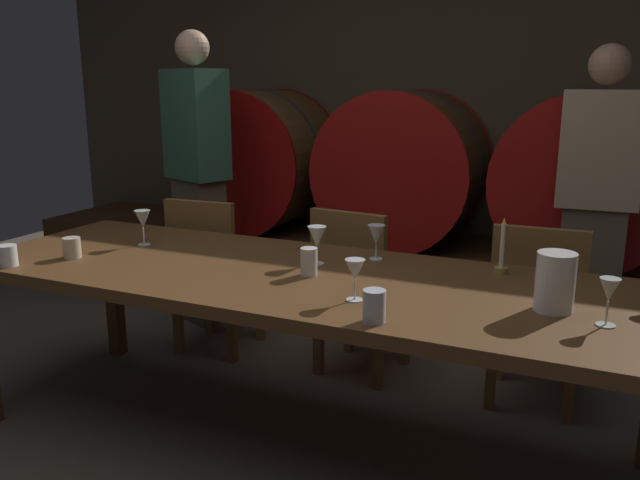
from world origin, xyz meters
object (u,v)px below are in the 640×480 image
object	(u,v)px
candle_center	(502,258)
cup_far_right	(374,306)
dining_table	(297,287)
wine_glass_center_left	(376,236)
chair_center	(357,284)
pitcher	(555,282)
chair_right	(537,307)
cup_center_right	(309,262)
wine_glass_right	(609,292)
wine_barrel_left	(258,160)
wine_barrel_center	(404,169)
guest_left	(198,178)
cup_far_left	(8,256)
wine_glass_left	(317,238)
guest_right	(594,213)
chair_left	(211,268)
wine_glass_far_left	(143,220)
cup_center_left	(72,248)
wine_barrel_right	(585,179)

from	to	relation	value
candle_center	cup_far_right	size ratio (longest dim) A/B	2.15
dining_table	wine_glass_center_left	xyz separation A→B (m)	(0.22, 0.32, 0.16)
chair_center	pitcher	bearing A→B (deg)	148.45
chair_right	cup_center_right	xyz separation A→B (m)	(-0.79, -0.74, 0.31)
pitcher	wine_glass_right	world-z (taller)	pitcher
wine_barrel_left	wine_barrel_center	xyz separation A→B (m)	(1.10, 0.00, 0.00)
guest_left	cup_far_left	size ratio (longest dim) A/B	20.35
wine_glass_left	chair_right	bearing A→B (deg)	34.94
pitcher	cup_center_right	size ratio (longest dim) A/B	1.80
guest_left	guest_right	xyz separation A→B (m)	(2.24, 0.19, -0.07)
dining_table	wine_glass_left	bearing A→B (deg)	83.63
chair_left	cup_far_left	xyz separation A→B (m)	(-0.27, -1.07, 0.30)
wine_barrel_left	wine_glass_far_left	size ratio (longest dim) A/B	6.16
chair_left	wine_glass_left	world-z (taller)	wine_glass_left
cup_center_right	cup_far_right	distance (m)	0.55
wine_glass_center_left	wine_glass_right	bearing A→B (deg)	-25.78
wine_glass_far_left	wine_glass_center_left	size ratio (longest dim) A/B	1.09
chair_right	guest_left	bearing A→B (deg)	-11.83
wine_barrel_left	cup_center_right	size ratio (longest dim) A/B	9.17
wine_glass_left	cup_center_right	world-z (taller)	wine_glass_left
guest_left	cup_far_right	size ratio (longest dim) A/B	16.92
dining_table	cup_far_right	size ratio (longest dim) A/B	26.77
chair_left	wine_glass_far_left	distance (m)	0.67
guest_left	cup_center_left	world-z (taller)	guest_left
chair_center	candle_center	xyz separation A→B (m)	(0.75, -0.39, 0.32)
wine_barrel_right	pitcher	xyz separation A→B (m)	(-0.00, -1.90, -0.09)
pitcher	dining_table	bearing A→B (deg)	177.49
wine_barrel_center	chair_center	distance (m)	1.23
chair_center	cup_center_left	size ratio (longest dim) A/B	9.93
wine_barrel_right	cup_far_right	bearing A→B (deg)	-102.69
wine_barrel_center	chair_right	size ratio (longest dim) A/B	1.14
guest_left	wine_glass_center_left	distance (m)	1.61
cup_far_left	cup_far_right	distance (m)	1.58
dining_table	wine_glass_right	size ratio (longest dim) A/B	18.39
chair_center	wine_glass_far_left	world-z (taller)	wine_glass_far_left
chair_left	guest_right	bearing A→B (deg)	-166.34
cup_center_left	wine_glass_center_left	bearing A→B (deg)	23.12
guest_right	cup_far_left	size ratio (longest dim) A/B	18.97
cup_center_left	wine_glass_right	bearing A→B (deg)	2.00
chair_left	cup_far_right	world-z (taller)	chair_left
guest_left	cup_center_right	world-z (taller)	guest_left
chair_left	wine_glass_far_left	size ratio (longest dim) A/B	5.39
guest_right	wine_glass_left	bearing A→B (deg)	44.83
chair_center	chair_right	xyz separation A→B (m)	(0.87, 0.01, 0.00)
chair_center	chair_right	world-z (taller)	same
wine_glass_left	chair_left	bearing A→B (deg)	149.48
guest_left	candle_center	xyz separation A→B (m)	(1.94, -0.74, -0.10)
wine_glass_far_left	cup_far_right	xyz separation A→B (m)	(1.31, -0.50, -0.07)
chair_center	pitcher	distance (m)	1.29
cup_far_left	dining_table	bearing A→B (deg)	19.51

